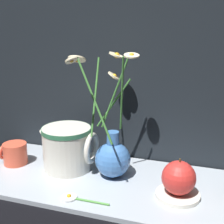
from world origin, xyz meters
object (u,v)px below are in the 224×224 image
Objects in this scene: vase_with_flowers at (112,153)px; yellow_mug at (14,153)px; ceramic_pitcher at (68,146)px; orange_fruit at (179,178)px.

vase_with_flowers reaches higher than yellow_mug.
ceramic_pitcher is 1.83× the size of orange_fruit.
ceramic_pitcher reaches higher than yellow_mug.
ceramic_pitcher reaches higher than orange_fruit.
yellow_mug is at bearing 175.51° from orange_fruit.
orange_fruit is (0.18, -0.05, -0.02)m from vase_with_flowers.
ceramic_pitcher is (0.16, 0.02, 0.04)m from yellow_mug.
yellow_mug is 0.48× the size of ceramic_pitcher.
orange_fruit is at bearing -16.60° from vase_with_flowers.
yellow_mug is 0.48m from orange_fruit.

